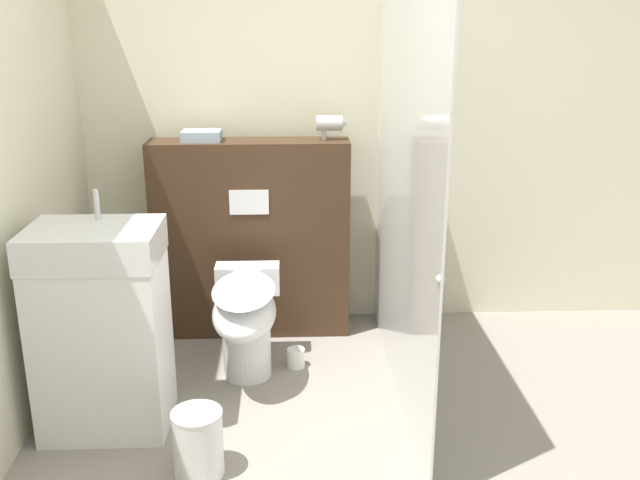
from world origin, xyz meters
The scene contains 9 objects.
wall_back centered at (0.00, 1.98, 1.25)m, with size 8.00×0.06×2.50m.
partition_panel centered at (-0.40, 1.76, 0.58)m, with size 1.14×0.26×1.16m.
shower_glass centered at (0.36, 1.01, 0.98)m, with size 0.04×1.87×1.96m.
toilet centered at (-0.41, 1.14, 0.35)m, with size 0.35×0.68×0.54m.
sink_vanity centered at (-1.03, 0.73, 0.49)m, with size 0.57×0.43×1.11m.
hair_drier centered at (0.06, 1.76, 1.25)m, with size 0.18×0.09×0.14m.
folded_towel centered at (-0.67, 1.76, 1.19)m, with size 0.22×0.17×0.06m.
spare_toilet_roll centered at (-0.15, 1.26, 0.05)m, with size 0.10×0.10×0.10m.
waste_bin centered at (-0.57, 0.33, 0.15)m, with size 0.21×0.21×0.29m.
Camera 1 is at (-0.17, -2.24, 1.85)m, focal length 40.00 mm.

